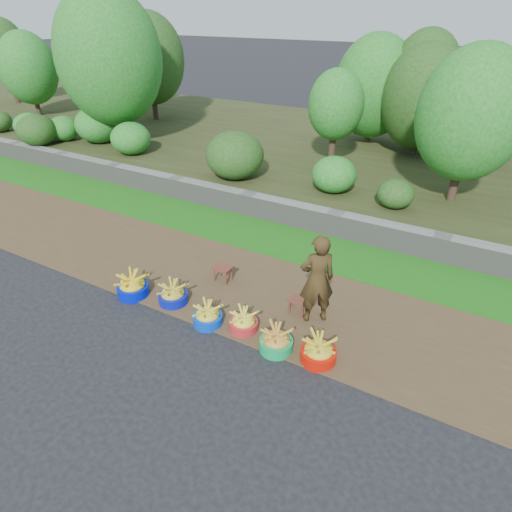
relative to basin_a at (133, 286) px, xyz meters
The scene contains 15 objects.
ground_plane 2.31m from the basin_a, ahead, with size 120.00×120.00×0.00m, color black.
dirt_shoulder 2.55m from the basin_a, 25.75° to the left, with size 80.00×2.50×0.02m, color #4F3B24.
grass_verge 3.87m from the basin_a, 53.56° to the left, with size 80.00×1.50×0.04m, color #1D6814.
retaining_wall 4.57m from the basin_a, 59.89° to the left, with size 80.00×0.35×0.55m, color gray.
earth_bank 9.15m from the basin_a, 75.48° to the left, with size 80.00×10.00×0.50m, color #343A1B.
vegetation 8.44m from the basin_a, 90.83° to the left, with size 33.77×8.03×4.58m.
basin_a is the anchor object (origin of this frame).
basin_b 0.79m from the basin_a, 12.21° to the left, with size 0.51×0.51×0.38m.
basin_c 1.62m from the basin_a, ahead, with size 0.48×0.48×0.36m.
basin_d 2.21m from the basin_a, ahead, with size 0.46×0.46×0.34m.
basin_e 2.86m from the basin_a, ahead, with size 0.50×0.50×0.37m.
basin_f 3.49m from the basin_a, ahead, with size 0.52×0.52×0.39m.
stool_left 1.63m from the basin_a, 44.91° to the left, with size 0.36×0.28×0.30m.
stool_right 2.93m from the basin_a, 19.12° to the left, with size 0.31×0.24×0.27m.
vendor_woman 3.27m from the basin_a, 16.95° to the left, with size 0.56×0.37×1.54m, color black.
Camera 1 is at (2.68, -4.21, 4.48)m, focal length 30.00 mm.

